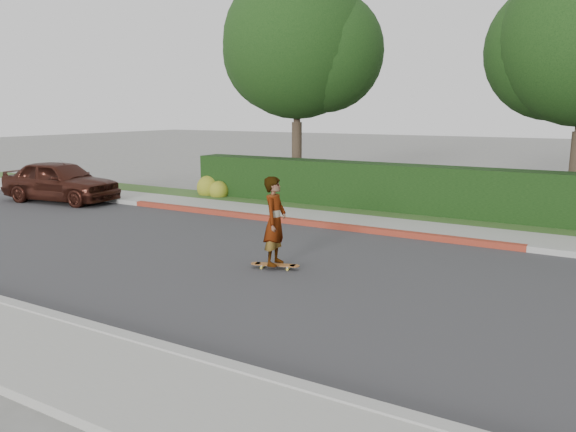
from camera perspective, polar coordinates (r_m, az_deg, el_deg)
name	(u,v)px	position (r m, az deg, el deg)	size (l,w,h in m)	color
ground	(428,296)	(9.99, 13.99, -7.85)	(120.00, 120.00, 0.00)	slate
road	(428,295)	(9.99, 13.99, -7.83)	(60.00, 8.00, 0.01)	#2D2D30
curb_near	(314,394)	(6.44, 2.69, -17.60)	(60.00, 0.20, 0.15)	#9E9E99
curb_far	(481,243)	(13.81, 19.02, -2.64)	(60.00, 0.20, 0.15)	#9E9E99
curb_red_section	(295,222)	(15.57, 0.75, -0.57)	(12.00, 0.21, 0.15)	maroon
sidewalk_far	(489,237)	(14.68, 19.75, -1.98)	(60.00, 1.60, 0.12)	gray
planting_strip	(502,226)	(16.22, 20.87, -0.92)	(60.00, 1.60, 0.10)	#2D4C1E
hedge	(403,189)	(17.42, 11.64, 2.66)	(15.00, 1.00, 1.50)	black
flowering_shrub	(212,188)	(20.47, -7.70, 2.79)	(1.40, 1.00, 0.90)	#2D4C19
tree_left	(299,48)	(20.61, 1.16, 16.68)	(5.99, 5.21, 8.00)	#33261C
skateboard	(275,265)	(11.23, -1.31, -4.99)	(1.00, 0.50, 0.09)	gold
skateboarder	(275,221)	(11.02, -1.33, -0.52)	(0.64, 0.42, 1.76)	white
car_maroon	(61,181)	(20.82, -22.11, 3.31)	(1.70, 4.24, 1.44)	#3D1B13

